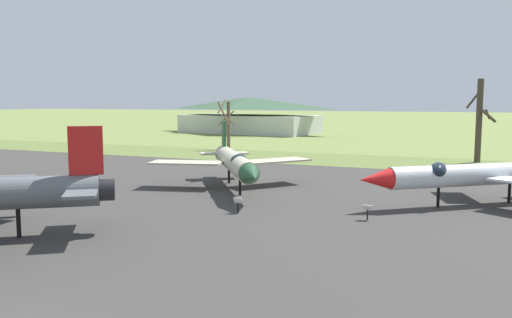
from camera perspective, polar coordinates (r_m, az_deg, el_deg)
asphalt_apron at (r=27.18m, az=-1.79°, el=-7.22°), size 102.86×50.32×0.05m
grass_verge_strip at (r=56.53m, az=11.92°, el=-0.23°), size 162.86×12.00×0.06m
jet_fighter_front_right at (r=37.33m, az=-2.31°, el=-0.37°), size 11.41×13.12×4.75m
info_placard_front_right at (r=29.84m, az=-1.97°, el=-4.89°), size 0.52×0.30×0.94m
jet_fighter_rear_center at (r=34.23m, az=22.23°, el=-1.55°), size 12.17×10.79×4.85m
info_placard_rear_center at (r=28.72m, az=12.05°, el=-5.52°), size 0.58×0.24×0.88m
bare_tree_far_left at (r=67.98m, az=-3.13°, el=3.99°), size 2.82×2.91×6.53m
bare_tree_left_of_center at (r=58.43m, az=23.17°, el=3.95°), size 3.03×3.02×8.62m
visitor_building at (r=103.31m, az=-0.77°, el=4.80°), size 28.97×16.49×7.09m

